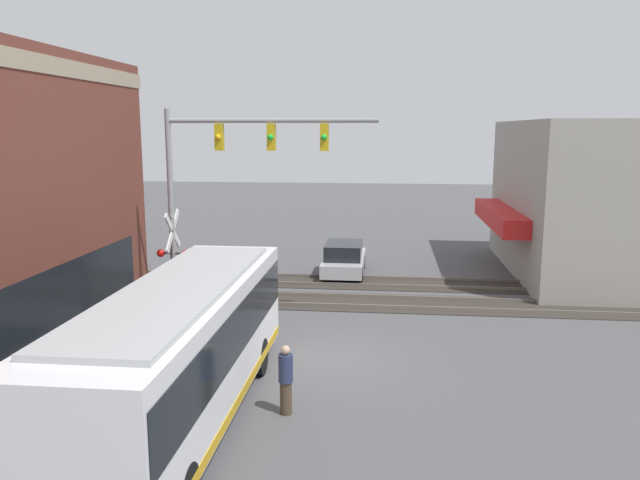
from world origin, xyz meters
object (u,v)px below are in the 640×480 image
Objects in this scene: parked_car_silver at (344,260)px; pedestrian_near_bus at (286,379)px; crossing_signal at (173,253)px; city_bus at (181,348)px.

pedestrian_near_bus reaches higher than parked_car_silver.
city_bus is at bearing -159.86° from crossing_signal.
pedestrian_near_bus is at bearing -71.87° from city_bus.
parked_car_silver is at bearing -9.78° from city_bus.
city_bus reaches higher than pedestrian_near_bus.
parked_car_silver is 14.35m from pedestrian_near_bus.
pedestrian_near_bus is (-7.23, -5.16, -1.44)m from crossing_signal.
crossing_signal reaches higher than parked_car_silver.
crossing_signal is 9.00m from pedestrian_near_bus.
crossing_signal is (7.97, 2.92, 0.51)m from city_bus.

